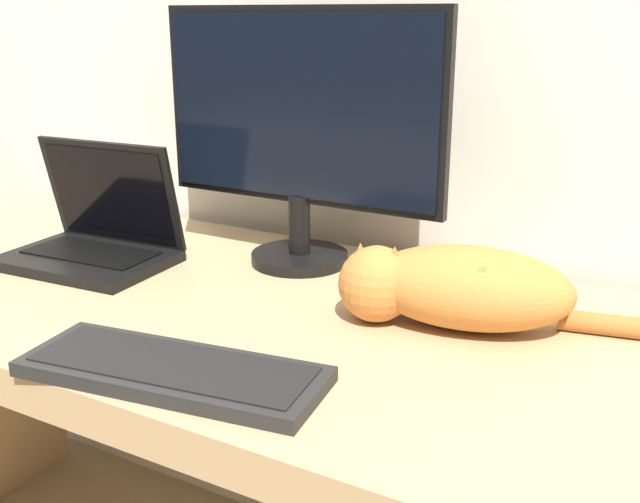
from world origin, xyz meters
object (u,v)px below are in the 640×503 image
(monitor, at_px, (299,127))
(cat, at_px, (456,285))
(laptop, at_px, (95,238))
(external_keyboard, at_px, (173,371))

(monitor, bearing_deg, cat, -21.61)
(laptop, height_order, cat, laptop)
(external_keyboard, bearing_deg, monitor, 93.36)
(external_keyboard, bearing_deg, laptop, 137.37)
(monitor, xyz_separation_m, external_keyboard, (0.10, -0.49, -0.25))
(laptop, xyz_separation_m, external_keyboard, (0.44, -0.30, -0.03))
(external_keyboard, xyz_separation_m, cat, (0.26, 0.35, 0.05))
(monitor, relative_size, laptop, 1.79)
(monitor, xyz_separation_m, laptop, (-0.34, -0.18, -0.21))
(monitor, relative_size, cat, 1.12)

